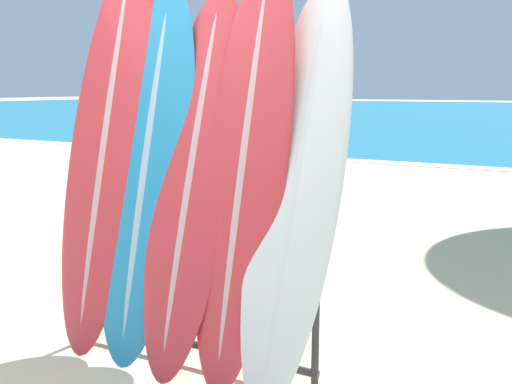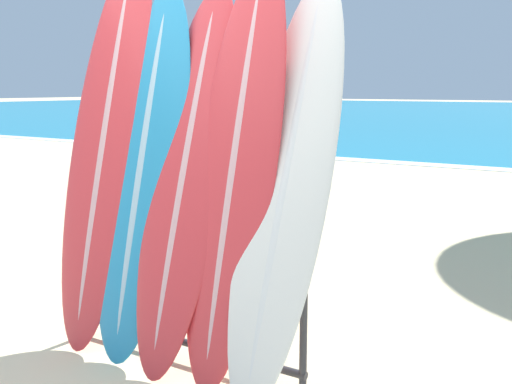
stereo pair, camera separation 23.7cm
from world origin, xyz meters
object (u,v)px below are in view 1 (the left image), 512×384
(surfboard_slot_2, at_px, (193,178))
(person_near_water, at_px, (294,167))
(surfboard_slot_4, at_px, (297,185))
(surfboard_rack, at_px, (190,286))
(surfboard_slot_3, at_px, (244,170))
(surfboard_slot_1, at_px, (147,173))
(person_mid_beach, at_px, (219,148))
(surfboard_slot_0, at_px, (107,148))

(surfboard_slot_2, xyz_separation_m, person_near_water, (-0.46, 2.38, -0.25))
(surfboard_slot_4, distance_m, person_near_water, 2.60)
(surfboard_rack, distance_m, surfboard_slot_2, 0.63)
(surfboard_slot_3, bearing_deg, surfboard_slot_1, -178.51)
(person_mid_beach, bearing_deg, surfboard_slot_4, -90.79)
(surfboard_slot_1, relative_size, person_near_water, 1.41)
(surfboard_rack, bearing_deg, surfboard_slot_4, 5.73)
(surfboard_slot_2, height_order, person_mid_beach, surfboard_slot_2)
(person_near_water, bearing_deg, surfboard_slot_2, 146.78)
(surfboard_slot_4, bearing_deg, person_mid_beach, 128.08)
(surfboard_slot_1, distance_m, surfboard_slot_3, 0.65)
(surfboard_slot_4, distance_m, person_mid_beach, 3.70)
(surfboard_rack, height_order, surfboard_slot_4, surfboard_slot_4)
(surfboard_rack, bearing_deg, person_near_water, 100.65)
(surfboard_slot_0, bearing_deg, surfboard_slot_3, -0.75)
(person_near_water, bearing_deg, surfboard_slot_4, 160.67)
(surfboard_slot_4, bearing_deg, surfboard_rack, -174.27)
(surfboard_slot_2, relative_size, surfboard_slot_4, 1.00)
(surfboard_rack, xyz_separation_m, surfboard_slot_3, (0.33, 0.05, 0.69))
(surfboard_slot_0, height_order, surfboard_slot_2, surfboard_slot_0)
(person_near_water, distance_m, person_mid_beach, 1.31)
(surfboard_slot_2, relative_size, surfboard_slot_3, 0.94)
(surfboard_rack, height_order, surfboard_slot_0, surfboard_slot_0)
(surfboard_slot_3, height_order, person_near_water, surfboard_slot_3)
(surfboard_slot_4, xyz_separation_m, person_mid_beach, (-2.28, 2.91, -0.17))
(surfboard_slot_0, xyz_separation_m, surfboard_slot_3, (0.97, -0.01, -0.07))
(surfboard_slot_2, bearing_deg, surfboard_slot_0, 177.70)
(surfboard_slot_4, bearing_deg, person_near_water, 114.92)
(surfboard_slot_2, bearing_deg, surfboard_rack, -105.22)
(person_near_water, bearing_deg, surfboard_slot_1, 139.09)
(surfboard_slot_1, bearing_deg, surfboard_slot_0, 174.79)
(person_near_water, bearing_deg, surfboard_slot_3, 154.15)
(surfboard_slot_4, relative_size, person_mid_beach, 1.30)
(surfboard_slot_2, xyz_separation_m, person_mid_beach, (-1.65, 2.94, -0.17))
(person_mid_beach, bearing_deg, surfboard_slot_0, -109.89)
(surfboard_slot_3, distance_m, person_mid_beach, 3.53)
(surfboard_slot_2, relative_size, person_mid_beach, 1.29)
(surfboard_rack, relative_size, surfboard_slot_2, 0.73)
(surfboard_rack, relative_size, surfboard_slot_0, 0.65)
(surfboard_slot_0, bearing_deg, surfboard_rack, -5.52)
(surfboard_slot_1, bearing_deg, surfboard_slot_2, 0.62)
(surfboard_slot_0, xyz_separation_m, person_mid_beach, (-1.00, 2.91, -0.30))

